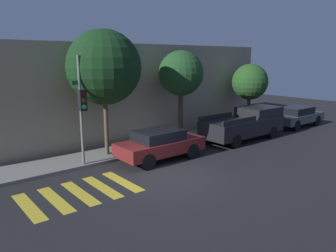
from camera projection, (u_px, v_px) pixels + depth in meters
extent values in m
plane|color=black|center=(166.00, 178.00, 13.41)|extent=(60.00, 60.00, 0.00)
cube|color=slate|center=(113.00, 153.00, 16.67)|extent=(26.00, 2.23, 0.14)
cube|color=gray|center=(73.00, 92.00, 19.53)|extent=(26.00, 6.00, 5.61)
cube|color=gold|center=(29.00, 207.00, 10.80)|extent=(0.45, 2.60, 0.00)
cube|color=gold|center=(55.00, 200.00, 11.36)|extent=(0.45, 2.60, 0.00)
cube|color=gold|center=(80.00, 193.00, 11.91)|extent=(0.45, 2.60, 0.00)
cube|color=gold|center=(102.00, 187.00, 12.47)|extent=(0.45, 2.60, 0.00)
cube|color=gold|center=(122.00, 181.00, 13.02)|extent=(0.45, 2.60, 0.00)
cylinder|color=slate|center=(81.00, 113.00, 14.29)|extent=(0.12, 0.12, 4.95)
cube|color=black|center=(82.00, 100.00, 14.01)|extent=(0.30, 0.30, 0.90)
cylinder|color=#4C0C0C|center=(84.00, 94.00, 13.83)|extent=(0.18, 0.02, 0.18)
cylinder|color=#593D0A|center=(84.00, 101.00, 13.89)|extent=(0.18, 0.02, 0.18)
cylinder|color=#26E54C|center=(84.00, 107.00, 13.94)|extent=(0.18, 0.02, 0.18)
cube|color=#19662D|center=(79.00, 83.00, 14.02)|extent=(0.70, 0.02, 0.18)
cylinder|color=slate|center=(99.00, 58.00, 14.43)|extent=(2.01, 0.08, 0.08)
sphere|color=#F9E5B2|center=(119.00, 61.00, 15.07)|extent=(0.36, 0.36, 0.36)
cube|color=maroon|center=(160.00, 146.00, 15.70)|extent=(4.28, 1.81, 0.61)
cube|color=black|center=(159.00, 135.00, 15.52)|extent=(2.23, 1.59, 0.49)
cylinder|color=black|center=(171.00, 144.00, 17.20)|extent=(0.74, 0.22, 0.74)
cylinder|color=black|center=(192.00, 151.00, 15.96)|extent=(0.74, 0.22, 0.74)
cylinder|color=black|center=(128.00, 153.00, 15.56)|extent=(0.74, 0.22, 0.74)
cylinder|color=black|center=(148.00, 162.00, 14.32)|extent=(0.74, 0.22, 0.74)
cube|color=black|center=(243.00, 126.00, 19.51)|extent=(5.59, 2.03, 0.93)
cube|color=black|center=(259.00, 111.00, 20.31)|extent=(2.52, 1.87, 0.55)
cube|color=black|center=(216.00, 117.00, 19.20)|extent=(2.79, 0.08, 0.28)
cube|color=black|center=(240.00, 121.00, 17.84)|extent=(2.79, 0.08, 0.28)
cylinder|color=black|center=(248.00, 127.00, 21.38)|extent=(0.74, 0.22, 0.74)
cylinder|color=black|center=(272.00, 132.00, 19.97)|extent=(0.74, 0.22, 0.74)
cylinder|color=black|center=(211.00, 135.00, 19.23)|extent=(0.74, 0.22, 0.74)
cylinder|color=black|center=(236.00, 141.00, 17.83)|extent=(0.74, 0.22, 0.74)
cube|color=#4C5156|center=(297.00, 118.00, 23.35)|extent=(4.53, 1.74, 0.56)
cube|color=black|center=(297.00, 110.00, 23.17)|extent=(2.36, 1.53, 0.50)
cylinder|color=black|center=(297.00, 118.00, 24.87)|extent=(0.74, 0.22, 0.74)
cylinder|color=black|center=(317.00, 121.00, 23.69)|extent=(0.74, 0.22, 0.74)
cylinder|color=black|center=(276.00, 122.00, 23.13)|extent=(0.74, 0.22, 0.74)
cylinder|color=black|center=(296.00, 126.00, 21.95)|extent=(0.74, 0.22, 0.74)
cylinder|color=brown|center=(106.00, 127.00, 16.02)|extent=(0.21, 0.21, 3.06)
sphere|color=#143316|center=(104.00, 67.00, 15.43)|extent=(3.56, 3.56, 3.56)
cylinder|color=#4C3823|center=(181.00, 116.00, 19.02)|extent=(0.27, 0.27, 3.02)
sphere|color=#1E4721|center=(181.00, 73.00, 18.52)|extent=(2.56, 2.56, 2.56)
cylinder|color=#4C3823|center=(248.00, 111.00, 23.04)|extent=(0.23, 0.23, 2.27)
sphere|color=#234C1E|center=(250.00, 82.00, 22.62)|extent=(2.48, 2.48, 2.48)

